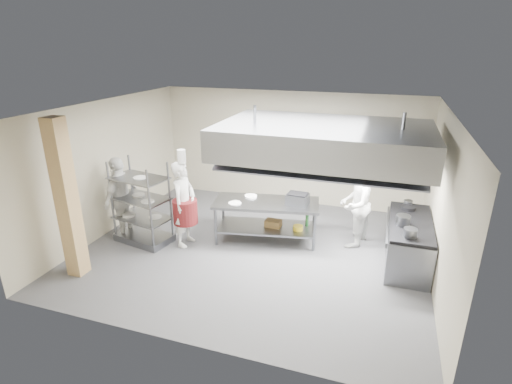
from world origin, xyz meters
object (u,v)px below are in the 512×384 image
(chef_plating, at_px, (121,197))
(stockpot, at_px, (403,220))
(cooking_range, at_px, (408,243))
(griddle, at_px, (297,199))
(chef_line, at_px, (354,204))
(pass_rack, at_px, (141,203))
(chef_head, at_px, (184,204))
(island, at_px, (266,221))

(chef_plating, bearing_deg, stockpot, 94.45)
(cooking_range, bearing_deg, griddle, 176.50)
(cooking_range, distance_m, chef_plating, 6.15)
(chef_line, height_order, griddle, chef_line)
(pass_rack, bearing_deg, chef_head, 20.66)
(griddle, bearing_deg, chef_plating, -162.49)
(cooking_range, height_order, chef_plating, chef_plating)
(chef_plating, height_order, griddle, chef_plating)
(chef_head, bearing_deg, griddle, -68.71)
(cooking_range, relative_size, chef_head, 1.07)
(island, height_order, cooking_range, island)
(pass_rack, height_order, chef_line, chef_line)
(chef_plating, bearing_deg, griddle, 102.64)
(griddle, distance_m, stockpot, 2.16)
(chef_plating, bearing_deg, chef_head, 92.55)
(island, distance_m, chef_line, 1.94)
(island, relative_size, chef_plating, 1.21)
(pass_rack, relative_size, chef_line, 0.97)
(cooking_range, xyz_separation_m, chef_plating, (-6.08, -0.78, 0.52))
(pass_rack, relative_size, chef_plating, 0.97)
(chef_plating, distance_m, stockpot, 5.94)
(chef_line, xyz_separation_m, chef_plating, (-4.94, -1.23, -0.01))
(pass_rack, relative_size, chef_head, 0.98)
(chef_plating, bearing_deg, island, 104.05)
(island, height_order, chef_line, chef_line)
(chef_head, distance_m, griddle, 2.42)
(chef_head, relative_size, chef_plating, 1.00)
(chef_head, bearing_deg, pass_rack, 101.08)
(chef_head, height_order, chef_plating, chef_plating)
(pass_rack, xyz_separation_m, griddle, (3.23, 0.99, 0.11))
(pass_rack, xyz_separation_m, stockpot, (5.36, 0.64, 0.08))
(chef_head, xyz_separation_m, chef_plating, (-1.51, -0.10, 0.00))
(chef_head, bearing_deg, cooking_range, -80.17)
(pass_rack, relative_size, cooking_range, 0.91)
(cooking_range, relative_size, chef_line, 1.06)
(island, distance_m, chef_plating, 3.26)
(island, xyz_separation_m, chef_plating, (-3.11, -0.84, 0.48))
(chef_line, xyz_separation_m, griddle, (-1.17, -0.31, 0.08))
(chef_line, distance_m, chef_plating, 5.10)
(pass_rack, bearing_deg, cooking_range, 19.63)
(stockpot, bearing_deg, chef_head, -173.83)
(chef_plating, height_order, stockpot, chef_plating)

